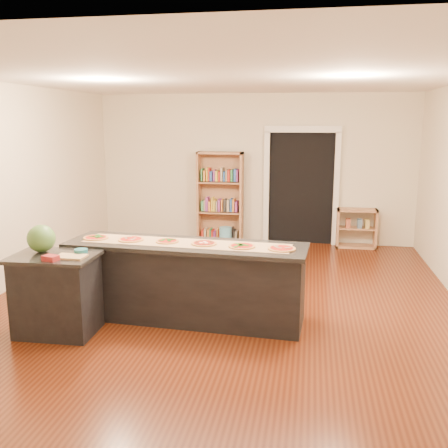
% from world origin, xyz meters
% --- Properties ---
extents(room, '(6.00, 7.00, 2.80)m').
position_xyz_m(room, '(0.00, 0.00, 1.40)').
color(room, beige).
rests_on(room, ground).
extents(doorway, '(1.40, 0.09, 2.21)m').
position_xyz_m(doorway, '(0.90, 3.46, 1.20)').
color(doorway, black).
rests_on(doorway, room).
extents(kitchen_island, '(2.78, 0.75, 0.92)m').
position_xyz_m(kitchen_island, '(-0.32, -0.57, 0.46)').
color(kitchen_island, black).
rests_on(kitchen_island, ground).
extents(side_counter, '(0.90, 0.66, 0.89)m').
position_xyz_m(side_counter, '(-1.61, -1.20, 0.45)').
color(side_counter, black).
rests_on(side_counter, ground).
extents(bookshelf, '(0.86, 0.31, 1.73)m').
position_xyz_m(bookshelf, '(-0.62, 3.30, 0.86)').
color(bookshelf, '#AE7B54').
rests_on(bookshelf, ground).
extents(low_shelf, '(0.72, 0.31, 0.72)m').
position_xyz_m(low_shelf, '(1.94, 3.30, 0.36)').
color(low_shelf, '#AE7B54').
rests_on(low_shelf, ground).
extents(waste_bin, '(0.23, 0.23, 0.34)m').
position_xyz_m(waste_bin, '(-0.47, 3.05, 0.17)').
color(waste_bin, '#5AA6C9').
rests_on(waste_bin, ground).
extents(kraft_paper, '(2.44, 0.57, 0.00)m').
position_xyz_m(kraft_paper, '(-0.32, -0.56, 0.92)').
color(kraft_paper, tan).
rests_on(kraft_paper, kitchen_island).
extents(watermelon, '(0.30, 0.30, 0.30)m').
position_xyz_m(watermelon, '(-1.80, -1.10, 1.04)').
color(watermelon, '#144214').
rests_on(watermelon, side_counter).
extents(cutting_board, '(0.31, 0.21, 0.02)m').
position_xyz_m(cutting_board, '(-1.38, -1.26, 0.90)').
color(cutting_board, tan).
rests_on(cutting_board, side_counter).
extents(package_red, '(0.18, 0.14, 0.05)m').
position_xyz_m(package_red, '(-1.53, -1.41, 0.92)').
color(package_red, maroon).
rests_on(package_red, side_counter).
extents(package_teal, '(0.15, 0.15, 0.05)m').
position_xyz_m(package_teal, '(-1.34, -1.11, 0.92)').
color(package_teal, '#195966').
rests_on(package_teal, side_counter).
extents(pizza_a, '(0.30, 0.30, 0.02)m').
position_xyz_m(pizza_a, '(-1.43, -0.53, 0.93)').
color(pizza_a, '#BD8D48').
rests_on(pizza_a, kitchen_island).
extents(pizza_b, '(0.29, 0.29, 0.02)m').
position_xyz_m(pizza_b, '(-0.98, -0.54, 0.93)').
color(pizza_b, '#BD8D48').
rests_on(pizza_b, kitchen_island).
extents(pizza_c, '(0.28, 0.28, 0.02)m').
position_xyz_m(pizza_c, '(-0.54, -0.55, 0.93)').
color(pizza_c, '#BD8D48').
rests_on(pizza_c, kitchen_island).
extents(pizza_d, '(0.29, 0.29, 0.02)m').
position_xyz_m(pizza_d, '(-0.09, -0.58, 0.93)').
color(pizza_d, '#BD8D48').
rests_on(pizza_d, kitchen_island).
extents(pizza_e, '(0.30, 0.30, 0.02)m').
position_xyz_m(pizza_e, '(0.35, -0.63, 0.93)').
color(pizza_e, '#BD8D48').
rests_on(pizza_e, kitchen_island).
extents(pizza_f, '(0.32, 0.32, 0.02)m').
position_xyz_m(pizza_f, '(0.79, -0.66, 0.93)').
color(pizza_f, '#BD8D48').
rests_on(pizza_f, kitchen_island).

